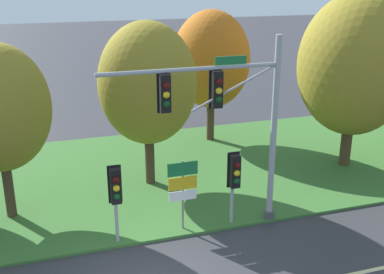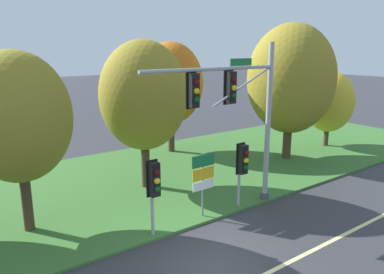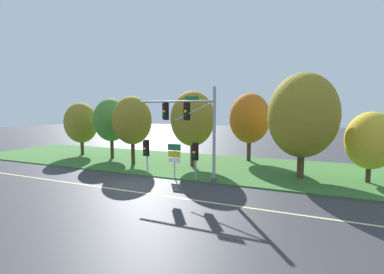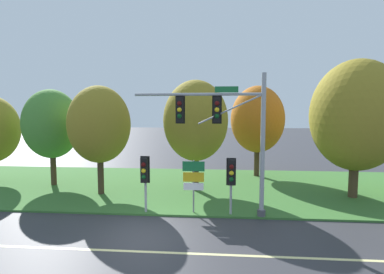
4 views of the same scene
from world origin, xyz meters
name	(u,v)px [view 2 (image 2 of 4)]	position (x,y,z in m)	size (l,w,h in m)	color
ground_plane	(214,268)	(0.00, 0.00, 0.00)	(160.00, 160.00, 0.00)	#333338
grass_verge	(106,188)	(0.00, 8.25, 0.05)	(48.00, 11.50, 0.10)	#386B2D
traffic_signal_mast	(240,107)	(3.47, 2.71, 4.41)	(6.32, 0.49, 6.82)	#9EA0A5
pedestrian_signal_near_kerb	(242,163)	(3.69, 2.68, 2.08)	(0.46, 0.55, 2.79)	#9EA0A5
pedestrian_signal_further_along	(154,183)	(-0.54, 2.65, 2.11)	(0.46, 0.55, 2.83)	#9EA0A5
route_sign_post	(203,176)	(1.85, 2.96, 1.81)	(1.09, 0.08, 2.62)	slate
tree_behind_signpost	(18,118)	(-4.07, 5.87, 4.33)	(3.71, 3.71, 6.57)	#423021
tree_mid_verge	(144,96)	(1.64, 7.22, 4.52)	(4.08, 4.08, 6.99)	#423021
tree_tall_centre	(171,83)	(6.09, 11.80, 4.50)	(4.10, 4.10, 6.98)	#423021
tree_right_far	(291,79)	(10.98, 6.40, 4.88)	(5.12, 5.12, 8.00)	#4C3823
tree_furthest_back	(329,102)	(15.48, 6.74, 3.14)	(3.28, 3.28, 5.09)	#423021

